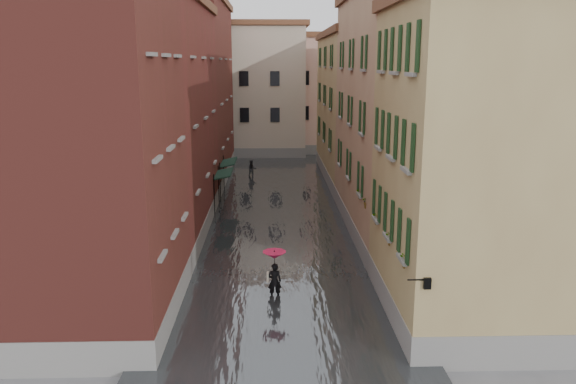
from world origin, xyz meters
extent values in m
plane|color=slate|center=(0.00, 0.00, 0.00)|extent=(120.00, 120.00, 0.00)
cube|color=#424649|center=(0.00, 13.00, 0.10)|extent=(10.00, 60.00, 0.20)
cube|color=maroon|center=(-7.00, -2.00, 6.50)|extent=(6.00, 8.00, 13.00)
cube|color=maroon|center=(-7.00, 9.00, 6.25)|extent=(6.00, 14.00, 12.50)
cube|color=maroon|center=(-7.00, 24.00, 7.00)|extent=(6.00, 16.00, 14.00)
cube|color=#967B4D|center=(7.00, -2.00, 5.75)|extent=(6.00, 8.00, 11.50)
cube|color=tan|center=(7.00, 9.00, 6.50)|extent=(6.00, 14.00, 13.00)
cube|color=#967B4D|center=(7.00, 24.00, 5.75)|extent=(6.00, 16.00, 11.50)
cube|color=#B2A78D|center=(-3.00, 38.00, 6.50)|extent=(12.00, 9.00, 13.00)
cube|color=#D0AA92|center=(6.00, 40.00, 6.00)|extent=(10.00, 9.00, 12.00)
cube|color=black|center=(-3.45, 13.72, 2.55)|extent=(1.09, 3.02, 0.31)
cylinder|color=black|center=(-3.95, 12.22, 1.40)|extent=(0.06, 0.06, 2.80)
cylinder|color=black|center=(-3.95, 15.23, 1.40)|extent=(0.06, 0.06, 2.80)
cube|color=black|center=(-3.45, 17.87, 2.55)|extent=(1.09, 3.11, 0.31)
cylinder|color=black|center=(-3.95, 16.31, 1.40)|extent=(0.06, 0.06, 2.80)
cylinder|color=black|center=(-3.95, 19.42, 1.40)|extent=(0.06, 0.06, 2.80)
cylinder|color=black|center=(4.05, -6.00, 3.10)|extent=(0.60, 0.05, 0.05)
cube|color=black|center=(4.35, -6.00, 3.00)|extent=(0.22, 0.22, 0.35)
cube|color=beige|center=(4.35, -6.00, 3.00)|extent=(0.14, 0.14, 0.24)
cube|color=brown|center=(4.12, -4.50, 3.15)|extent=(0.22, 0.85, 0.18)
imported|color=#265926|center=(4.12, -4.50, 3.57)|extent=(0.59, 0.51, 0.66)
cube|color=brown|center=(4.12, -2.13, 3.15)|extent=(0.22, 0.85, 0.18)
imported|color=#265926|center=(4.12, -2.13, 3.57)|extent=(0.59, 0.51, 0.66)
cube|color=brown|center=(4.12, 0.59, 3.15)|extent=(0.22, 0.85, 0.18)
imported|color=#265926|center=(4.12, 0.59, 3.57)|extent=(0.59, 0.51, 0.66)
cube|color=brown|center=(4.12, 3.26, 3.15)|extent=(0.22, 0.85, 0.18)
imported|color=#265926|center=(4.12, 3.26, 3.57)|extent=(0.59, 0.51, 0.66)
cube|color=brown|center=(4.12, 5.14, 3.15)|extent=(0.22, 0.85, 0.18)
imported|color=#265926|center=(4.12, 5.14, 3.57)|extent=(0.59, 0.51, 0.66)
imported|color=black|center=(-0.27, -0.27, 0.78)|extent=(0.59, 0.41, 1.56)
cube|color=beige|center=(-0.55, -0.22, 0.95)|extent=(0.08, 0.30, 0.38)
cylinder|color=black|center=(-0.27, -0.27, 1.35)|extent=(0.02, 0.02, 1.00)
cone|color=#CE0D3D|center=(-0.27, -0.27, 1.92)|extent=(0.98, 0.98, 0.28)
imported|color=black|center=(-2.03, 24.57, 0.75)|extent=(0.80, 0.67, 1.51)
camera|label=1|loc=(-0.35, -21.86, 9.55)|focal=35.00mm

